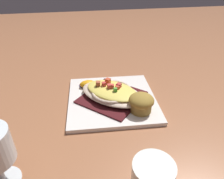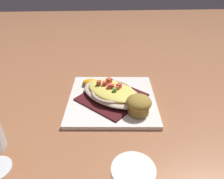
{
  "view_description": "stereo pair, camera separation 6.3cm",
  "coord_description": "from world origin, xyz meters",
  "px_view_note": "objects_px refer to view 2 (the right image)",
  "views": [
    {
      "loc": [
        0.53,
        -0.09,
        0.38
      ],
      "look_at": [
        0.0,
        0.0,
        0.04
      ],
      "focal_mm": 33.83,
      "sensor_mm": 36.0,
      "label": 1
    },
    {
      "loc": [
        0.54,
        -0.03,
        0.38
      ],
      "look_at": [
        0.0,
        0.0,
        0.04
      ],
      "focal_mm": 33.83,
      "sensor_mm": 36.0,
      "label": 2
    }
  ],
  "objects_px": {
    "square_plate": "(112,99)",
    "muffin": "(139,104)",
    "gratin_dish": "(112,92)",
    "orange_garnish": "(90,83)"
  },
  "relations": [
    {
      "from": "square_plate",
      "to": "orange_garnish",
      "type": "distance_m",
      "value": 0.11
    },
    {
      "from": "gratin_dish",
      "to": "muffin",
      "type": "relative_size",
      "value": 3.34
    },
    {
      "from": "gratin_dish",
      "to": "orange_garnish",
      "type": "bearing_deg",
      "value": -138.18
    },
    {
      "from": "muffin",
      "to": "orange_garnish",
      "type": "xyz_separation_m",
      "value": [
        -0.15,
        -0.14,
        -0.02
      ]
    },
    {
      "from": "square_plate",
      "to": "muffin",
      "type": "bearing_deg",
      "value": 41.74
    },
    {
      "from": "gratin_dish",
      "to": "orange_garnish",
      "type": "height_order",
      "value": "gratin_dish"
    },
    {
      "from": "gratin_dish",
      "to": "orange_garnish",
      "type": "xyz_separation_m",
      "value": [
        -0.08,
        -0.07,
        -0.01
      ]
    },
    {
      "from": "muffin",
      "to": "square_plate",
      "type": "bearing_deg",
      "value": -138.26
    },
    {
      "from": "orange_garnish",
      "to": "gratin_dish",
      "type": "bearing_deg",
      "value": 41.82
    },
    {
      "from": "gratin_dish",
      "to": "muffin",
      "type": "bearing_deg",
      "value": 41.72
    }
  ]
}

